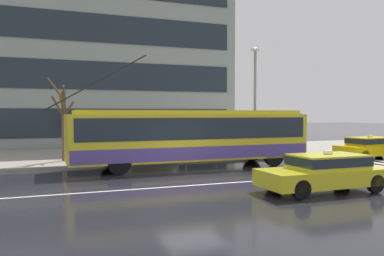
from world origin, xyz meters
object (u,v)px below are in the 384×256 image
(trolleybus, at_px, (192,136))
(pedestrian_approaching_curb, at_px, (134,140))
(street_tree_bare, at_px, (63,120))
(taxi_oncoming_near, at_px, (325,171))
(street_lamp, at_px, (255,92))
(pedestrian_at_shelter, at_px, (214,138))
(bus_shelter, at_px, (153,126))
(taxi_ahead_of_bus, at_px, (371,147))

(trolleybus, relative_size, pedestrian_approaching_curb, 7.90)
(trolleybus, bearing_deg, street_tree_bare, 147.63)
(taxi_oncoming_near, xyz_separation_m, street_lamp, (2.87, 9.80, 3.26))
(pedestrian_at_shelter, distance_m, street_tree_bare, 8.90)
(bus_shelter, bearing_deg, pedestrian_approaching_curb, 125.03)
(taxi_oncoming_near, bearing_deg, trolleybus, 105.93)
(pedestrian_approaching_curb, relative_size, street_tree_bare, 0.37)
(taxi_oncoming_near, xyz_separation_m, bus_shelter, (-3.17, 10.70, 1.25))
(taxi_ahead_of_bus, bearing_deg, trolleybus, 178.90)
(taxi_ahead_of_bus, relative_size, taxi_oncoming_near, 1.00)
(trolleybus, bearing_deg, taxi_ahead_of_bus, -1.10)
(taxi_oncoming_near, bearing_deg, pedestrian_approaching_curb, 108.54)
(street_lamp, distance_m, street_tree_bare, 11.02)
(pedestrian_at_shelter, distance_m, pedestrian_approaching_curb, 4.87)
(pedestrian_approaching_curb, bearing_deg, taxi_ahead_of_bus, -19.75)
(trolleybus, xyz_separation_m, pedestrian_at_shelter, (2.95, 3.86, -0.41))
(trolleybus, height_order, street_tree_bare, trolleybus)
(trolleybus, xyz_separation_m, pedestrian_approaching_curb, (-1.88, 4.51, -0.47))
(bus_shelter, bearing_deg, taxi_ahead_of_bus, -16.18)
(bus_shelter, height_order, pedestrian_at_shelter, bus_shelter)
(taxi_ahead_of_bus, xyz_separation_m, street_tree_bare, (-17.15, 3.94, 1.62))
(pedestrian_at_shelter, height_order, pedestrian_approaching_curb, pedestrian_at_shelter)
(trolleybus, xyz_separation_m, taxi_ahead_of_bus, (11.28, -0.22, -0.85))
(taxi_ahead_of_bus, distance_m, pedestrian_approaching_curb, 13.99)
(street_lamp, xyz_separation_m, street_tree_bare, (-10.83, 1.25, -1.64))
(trolleybus, relative_size, taxi_ahead_of_bus, 2.83)
(taxi_oncoming_near, bearing_deg, bus_shelter, 106.51)
(taxi_oncoming_near, xyz_separation_m, pedestrian_at_shelter, (0.86, 11.19, 0.45))
(bus_shelter, relative_size, pedestrian_approaching_curb, 2.26)
(bus_shelter, bearing_deg, pedestrian_at_shelter, 6.92)
(taxi_ahead_of_bus, height_order, street_lamp, street_lamp)
(trolleybus, relative_size, bus_shelter, 3.50)
(taxi_oncoming_near, distance_m, street_lamp, 10.72)
(trolleybus, xyz_separation_m, bus_shelter, (-1.08, 3.37, 0.40))
(street_lamp, bearing_deg, taxi_ahead_of_bus, -23.04)
(bus_shelter, xyz_separation_m, pedestrian_approaching_curb, (-0.80, 1.14, -0.86))
(bus_shelter, xyz_separation_m, pedestrian_at_shelter, (4.03, 0.49, -0.81))
(pedestrian_at_shelter, distance_m, street_lamp, 3.73)
(taxi_oncoming_near, bearing_deg, street_lamp, 73.69)
(bus_shelter, height_order, pedestrian_approaching_curb, bus_shelter)
(taxi_ahead_of_bus, bearing_deg, pedestrian_approaching_curb, 160.25)
(pedestrian_at_shelter, xyz_separation_m, pedestrian_approaching_curb, (-4.83, 0.65, -0.06))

